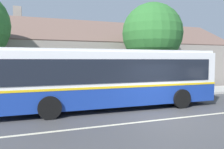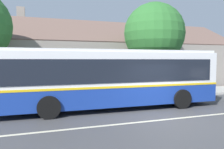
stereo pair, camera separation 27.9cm
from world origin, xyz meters
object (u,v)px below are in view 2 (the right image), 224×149
(bench_down_street, at_px, (20,93))
(street_tree_primary, at_px, (154,36))
(bus_stop_sign, at_px, (192,72))
(transit_bus, at_px, (110,77))

(bench_down_street, distance_m, street_tree_primary, 10.16)
(street_tree_primary, xyz_separation_m, bus_stop_sign, (2.08, -1.86, -2.71))
(transit_bus, height_order, bus_stop_sign, transit_bus)
(bench_down_street, relative_size, bus_stop_sign, 0.68)
(street_tree_primary, bearing_deg, bus_stop_sign, -41.79)
(bench_down_street, xyz_separation_m, bus_stop_sign, (11.48, -0.98, 1.07))
(street_tree_primary, relative_size, bus_stop_sign, 2.84)
(transit_bus, bearing_deg, bus_stop_sign, 17.01)
(street_tree_primary, height_order, bus_stop_sign, street_tree_primary)
(transit_bus, xyz_separation_m, street_tree_primary, (4.76, 3.95, 2.71))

